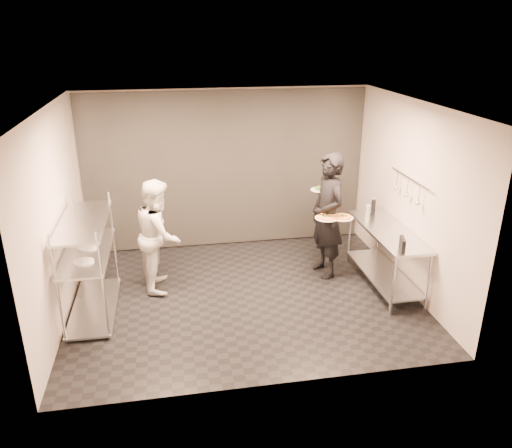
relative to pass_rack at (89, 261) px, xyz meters
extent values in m
cube|color=black|center=(2.15, 0.00, -0.77)|extent=(5.00, 4.00, 0.00)
cube|color=silver|center=(2.15, 0.00, 2.03)|extent=(5.00, 4.00, 0.00)
cube|color=beige|center=(2.15, 2.00, 0.63)|extent=(5.00, 0.00, 2.80)
cube|color=beige|center=(2.15, -2.00, 0.63)|extent=(5.00, 0.00, 2.80)
cube|color=beige|center=(-0.35, 0.00, 0.63)|extent=(0.00, 4.00, 2.80)
cube|color=beige|center=(4.65, 0.00, 0.63)|extent=(0.00, 4.00, 2.80)
cube|color=white|center=(2.15, 1.97, 0.63)|extent=(4.90, 0.04, 2.74)
cylinder|color=silver|center=(-0.27, -0.77, -0.02)|extent=(0.04, 0.04, 1.50)
cylinder|color=silver|center=(-0.27, 0.77, -0.02)|extent=(0.04, 0.04, 1.50)
cylinder|color=silver|center=(0.27, -0.77, -0.02)|extent=(0.04, 0.04, 1.50)
cylinder|color=silver|center=(0.27, 0.77, -0.02)|extent=(0.04, 0.04, 1.50)
cube|color=#B5B9BF|center=(0.00, 0.00, -0.72)|extent=(0.60, 1.60, 0.03)
cube|color=#B5B9BF|center=(0.00, 0.00, 0.13)|extent=(0.60, 1.60, 0.03)
cube|color=#B5B9BF|center=(0.00, 0.00, 0.58)|extent=(0.60, 1.60, 0.03)
cylinder|color=white|center=(0.00, -0.35, 0.16)|extent=(0.26, 0.26, 0.01)
cylinder|color=white|center=(0.00, 0.10, 0.16)|extent=(0.26, 0.26, 0.01)
cylinder|color=silver|center=(4.07, -0.86, -0.32)|extent=(0.04, 0.04, 0.90)
cylinder|color=silver|center=(4.07, 0.86, -0.32)|extent=(0.04, 0.04, 0.90)
cylinder|color=silver|center=(4.59, -0.86, -0.32)|extent=(0.04, 0.04, 0.90)
cylinder|color=silver|center=(4.59, 0.86, -0.32)|extent=(0.04, 0.04, 0.90)
cube|color=#B5B9BF|center=(4.33, 0.00, -0.59)|extent=(0.57, 1.71, 0.03)
cube|color=#B5B9BF|center=(4.33, 0.00, 0.13)|extent=(0.60, 1.80, 0.04)
cylinder|color=silver|center=(4.59, 0.00, 0.93)|extent=(0.02, 1.20, 0.02)
cylinder|color=silver|center=(4.57, -0.35, 0.80)|extent=(0.01, 0.01, 0.22)
sphere|color=silver|center=(4.57, -0.35, 0.67)|extent=(0.07, 0.07, 0.07)
cylinder|color=silver|center=(4.57, 0.00, 0.80)|extent=(0.01, 0.01, 0.22)
sphere|color=silver|center=(4.57, 0.00, 0.67)|extent=(0.07, 0.07, 0.07)
cylinder|color=silver|center=(4.57, 0.35, 0.80)|extent=(0.01, 0.01, 0.22)
sphere|color=silver|center=(4.57, 0.35, 0.67)|extent=(0.07, 0.07, 0.07)
imported|color=black|center=(3.55, 0.52, 0.23)|extent=(0.61, 0.80, 1.99)
imported|color=silver|center=(0.95, 0.56, 0.08)|extent=(0.69, 0.86, 1.70)
cylinder|color=white|center=(3.46, 0.30, 0.28)|extent=(0.35, 0.35, 0.01)
cylinder|color=#C37B46|center=(3.46, 0.30, 0.29)|extent=(0.31, 0.31, 0.02)
cylinder|color=#C14819|center=(3.46, 0.30, 0.30)|extent=(0.27, 0.27, 0.01)
sphere|color=#215A14|center=(3.46, 0.30, 0.31)|extent=(0.04, 0.04, 0.04)
cylinder|color=white|center=(3.70, 0.27, 0.28)|extent=(0.33, 0.33, 0.01)
cylinder|color=#C37B46|center=(3.70, 0.27, 0.29)|extent=(0.29, 0.29, 0.02)
cylinder|color=#C14819|center=(3.70, 0.27, 0.30)|extent=(0.26, 0.26, 0.01)
sphere|color=#215A14|center=(3.70, 0.27, 0.31)|extent=(0.04, 0.04, 0.04)
cylinder|color=white|center=(3.50, 0.86, 0.55)|extent=(0.27, 0.27, 0.01)
ellipsoid|color=#226018|center=(3.50, 0.86, 0.58)|extent=(0.13, 0.13, 0.07)
cube|color=black|center=(4.21, -0.72, 0.24)|extent=(0.11, 0.25, 0.17)
cylinder|color=#93A194|center=(4.16, 0.39, 0.28)|extent=(0.07, 0.07, 0.26)
cylinder|color=#93A194|center=(4.42, 0.80, 0.26)|extent=(0.06, 0.06, 0.21)
cylinder|color=black|center=(4.36, 0.67, 0.27)|extent=(0.07, 0.07, 0.24)
camera|label=1|loc=(1.18, -6.44, 2.99)|focal=35.00mm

